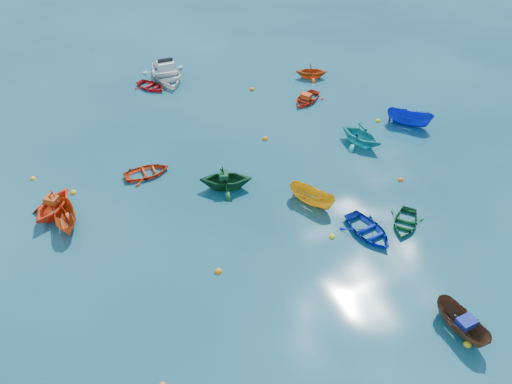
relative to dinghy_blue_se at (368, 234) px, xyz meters
name	(u,v)px	position (x,y,z in m)	size (l,w,h in m)	color
ground	(296,260)	(-4.10, -0.22, 0.00)	(160.00, 160.00, 0.00)	#093848
sampan_brown_mid	(459,330)	(0.38, -6.34, 0.00)	(1.03, 2.74, 1.06)	#54321E
dinghy_blue_se	(368,234)	(0.00, 0.00, 0.00)	(2.11, 2.95, 0.61)	#0D26A4
dinghy_orange_w	(56,214)	(-14.35, 7.63, 0.00)	(2.48, 2.87, 1.51)	#F83F17
sampan_yellow_mid	(311,203)	(-1.52, 3.18, 0.00)	(1.04, 2.77, 1.07)	#E9A214
dinghy_green_e	(404,225)	(2.10, -0.16, 0.00)	(1.74, 2.44, 0.51)	#145728
dinghy_cyan_se	(360,144)	(3.94, 7.14, 0.00)	(2.54, 2.94, 1.55)	teal
dinghy_red_nw	(148,175)	(-9.10, 9.11, 0.00)	(1.88, 2.63, 0.55)	red
sampan_orange_n	(68,225)	(-13.84, 6.50, 0.00)	(1.03, 2.73, 1.06)	#C54712
dinghy_green_n	(226,188)	(-5.33, 6.20, 0.00)	(2.48, 2.88, 1.51)	#104723
dinghy_red_ne	(306,101)	(3.35, 13.29, 0.00)	(1.92, 2.69, 0.56)	red
sampan_blue_far	(408,125)	(8.09, 7.83, 0.00)	(1.13, 2.99, 1.16)	#0F23C4
dinghy_red_far	(151,88)	(-6.42, 19.47, 0.00)	(1.78, 2.49, 0.52)	red
dinghy_orange_far	(311,78)	(5.35, 16.42, 0.00)	(2.06, 2.39, 1.26)	#CB4B13
motorboat_white	(167,79)	(-4.92, 20.50, 0.00)	(3.26, 4.56, 1.55)	silver
tarp_blue_a	(466,323)	(0.39, -6.49, 0.70)	(0.72, 0.55, 0.35)	navy
tarp_orange_a	(52,200)	(-14.32, 7.67, 0.92)	(0.67, 0.51, 0.33)	#B84912
tarp_green_b	(224,175)	(-5.42, 6.23, 0.91)	(0.65, 0.49, 0.31)	#104322
tarp_orange_b	(306,96)	(3.27, 13.23, 0.45)	(0.70, 0.53, 0.34)	#D34315
buoy_ye_a	(467,345)	(0.22, -7.03, 0.00)	(0.31, 0.31, 0.31)	yellow
buoy_or_b	(400,180)	(4.11, 3.03, 0.00)	(0.32, 0.32, 0.32)	#FC640D
buoy_ye_b	(33,179)	(-15.25, 11.23, 0.00)	(0.31, 0.31, 0.31)	yellow
buoy_or_c	(218,272)	(-7.78, 0.51, 0.00)	(0.35, 0.35, 0.35)	orange
buoy_ye_c	(332,237)	(-1.77, 0.49, 0.00)	(0.32, 0.32, 0.32)	yellow
buoy_or_d	(265,139)	(-1.34, 9.89, 0.00)	(0.38, 0.38, 0.38)	orange
buoy_ye_d	(73,193)	(-13.28, 9.04, 0.00)	(0.36, 0.36, 0.36)	yellow
buoy_or_e	(252,90)	(0.40, 16.31, 0.00)	(0.38, 0.38, 0.38)	orange
buoy_ye_e	(378,121)	(6.49, 8.98, 0.00)	(0.34, 0.34, 0.34)	yellow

